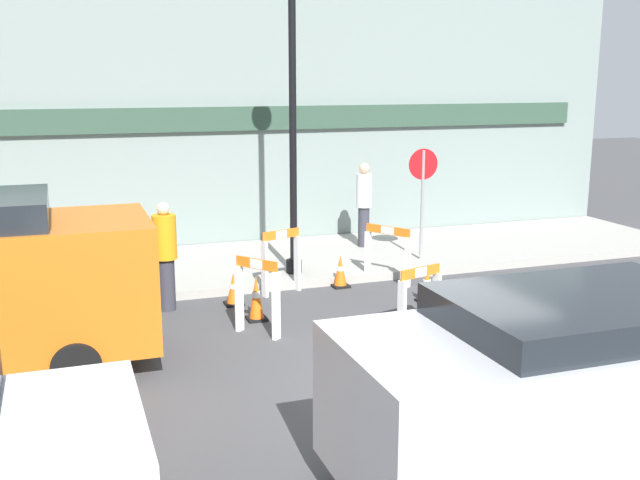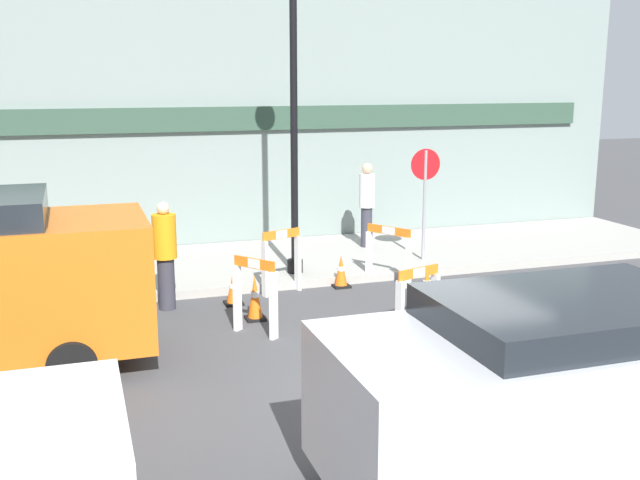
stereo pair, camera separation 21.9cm
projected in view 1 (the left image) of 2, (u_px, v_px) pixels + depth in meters
ground_plane at (409, 387)px, 9.01m from camera, size 60.00×60.00×0.00m
sidewalk_slab at (270, 262)px, 14.78m from camera, size 18.00×3.54×0.15m
storefront_facade at (245, 120)px, 15.91m from camera, size 18.00×0.22×5.50m
streetlamp_post at (292, 75)px, 12.97m from camera, size 0.44×0.44×5.54m
stop_sign at (423, 186)px, 14.44m from camera, size 0.60×0.06×2.17m
barricade_0 at (420, 297)px, 10.94m from camera, size 0.77×0.36×0.96m
barricade_1 at (387, 252)px, 13.44m from camera, size 0.59×0.86×1.05m
barricade_2 at (281, 260)px, 12.80m from camera, size 0.75×0.36×1.12m
barricade_3 at (257, 295)px, 10.71m from camera, size 0.55×0.66×1.14m
traffic_cone_0 at (340, 272)px, 13.26m from camera, size 0.30×0.30×0.58m
traffic_cone_1 at (256, 298)px, 11.43m from camera, size 0.30×0.30×0.71m
traffic_cone_2 at (234, 289)px, 12.22m from camera, size 0.30×0.30×0.54m
traffic_cone_3 at (427, 285)px, 12.34m from camera, size 0.30×0.30×0.60m
traffic_cone_4 at (447, 305)px, 11.48m from camera, size 0.30×0.30×0.48m
person_worker at (165, 253)px, 11.82m from camera, size 0.46×0.46×1.75m
person_pedestrian at (364, 201)px, 15.64m from camera, size 0.34×0.34×1.77m
parked_car_1 at (580, 381)px, 6.64m from camera, size 4.41×1.98×1.82m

